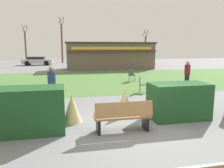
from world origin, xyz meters
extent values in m
plane|color=slate|center=(0.00, 0.00, 0.00)|extent=(80.00, 80.00, 0.00)
cube|color=#4C7A38|center=(0.00, 10.98, 0.00)|extent=(36.00, 12.00, 0.01)
cube|color=#9E7547|center=(-0.50, 0.09, 0.45)|extent=(1.70, 0.49, 0.06)
cube|color=#9E7547|center=(-0.50, -0.13, 0.73)|extent=(1.70, 0.14, 0.44)
cube|color=black|center=(-1.23, 0.10, 0.23)|extent=(0.08, 0.44, 0.45)
cube|color=black|center=(0.23, 0.09, 0.23)|extent=(0.08, 0.44, 0.45)
cube|color=#9E7547|center=(-1.31, 0.10, 0.57)|extent=(0.06, 0.44, 0.06)
cube|color=#9E7547|center=(0.31, 0.08, 0.57)|extent=(0.06, 0.44, 0.06)
cube|color=#1E4C23|center=(-3.17, 0.59, 0.67)|extent=(1.99, 1.10, 1.34)
cube|color=#1E4C23|center=(1.75, 0.87, 0.63)|extent=(2.02, 1.10, 1.25)
cone|color=#D1BC7F|center=(0.03, 1.61, 0.51)|extent=(0.52, 0.52, 1.02)
cone|color=#D1BC7F|center=(-1.94, 1.23, 0.48)|extent=(0.65, 0.65, 0.96)
cone|color=#D1BC7F|center=(-0.03, 1.61, 0.46)|extent=(0.65, 0.65, 0.91)
cube|color=#6B5B4C|center=(3.16, 19.68, 1.47)|extent=(9.98, 3.60, 2.94)
cube|color=#333338|center=(3.16, 19.68, 3.02)|extent=(10.28, 3.90, 0.16)
cube|color=maroon|center=(3.16, 17.70, 2.12)|extent=(10.08, 0.36, 0.08)
cube|color=#D8CC4C|center=(3.16, 17.86, 2.41)|extent=(8.98, 0.04, 0.28)
cube|color=#4C5156|center=(2.78, 9.62, 0.45)|extent=(0.61, 0.61, 0.04)
cube|color=#4C5156|center=(2.67, 9.45, 0.67)|extent=(0.39, 0.28, 0.44)
cylinder|color=#4C5156|center=(3.05, 9.67, 0.23)|extent=(0.03, 0.03, 0.45)
cylinder|color=#4C5156|center=(2.73, 9.88, 0.23)|extent=(0.03, 0.03, 0.45)
cylinder|color=#4C5156|center=(2.83, 9.35, 0.23)|extent=(0.03, 0.03, 0.45)
cylinder|color=#4C5156|center=(2.52, 9.57, 0.23)|extent=(0.03, 0.03, 0.45)
cube|color=#4C5156|center=(2.14, 5.44, 0.45)|extent=(0.58, 0.58, 0.04)
cube|color=#4C5156|center=(1.95, 5.51, 0.67)|extent=(0.21, 0.42, 0.44)
cylinder|color=#4C5156|center=(2.24, 5.19, 0.23)|extent=(0.03, 0.03, 0.45)
cylinder|color=#4C5156|center=(2.39, 5.54, 0.23)|extent=(0.03, 0.03, 0.45)
cylinder|color=#4C5156|center=(1.89, 5.34, 0.23)|extent=(0.03, 0.03, 0.45)
cylinder|color=#4C5156|center=(2.04, 5.69, 0.23)|extent=(0.03, 0.03, 0.45)
cylinder|color=#23232D|center=(5.15, 6.02, 0.42)|extent=(0.28, 0.28, 0.85)
cylinder|color=maroon|center=(5.15, 6.02, 1.16)|extent=(0.34, 0.34, 0.62)
sphere|color=tan|center=(5.15, 6.02, 1.58)|extent=(0.22, 0.22, 0.22)
cylinder|color=#23232D|center=(-2.69, 3.62, 0.42)|extent=(0.28, 0.28, 0.85)
cylinder|color=navy|center=(-2.69, 3.62, 1.16)|extent=(0.34, 0.34, 0.62)
sphere|color=#8C6647|center=(-2.69, 3.62, 1.58)|extent=(0.22, 0.22, 0.22)
cube|color=#B7BABF|center=(-5.84, 27.45, 0.55)|extent=(4.30, 2.05, 0.60)
cube|color=black|center=(-5.99, 27.46, 0.98)|extent=(2.40, 1.72, 0.44)
cylinder|color=black|center=(-4.49, 28.29, 0.32)|extent=(0.65, 0.26, 0.64)
cylinder|color=black|center=(-4.60, 26.46, 0.32)|extent=(0.65, 0.26, 0.64)
cylinder|color=black|center=(-7.09, 28.45, 0.32)|extent=(0.65, 0.26, 0.64)
cylinder|color=black|center=(-7.20, 26.61, 0.32)|extent=(0.65, 0.26, 0.64)
cylinder|color=brown|center=(-8.58, 35.29, 2.64)|extent=(0.28, 0.28, 5.27)
cylinder|color=brown|center=(-8.25, 35.39, 5.77)|extent=(0.25, 0.58, 1.12)
cylinder|color=brown|center=(-8.76, 35.59, 5.77)|extent=(0.54, 0.36, 1.12)
cylinder|color=brown|center=(-8.75, 34.98, 5.77)|extent=(0.54, 0.35, 1.12)
cylinder|color=brown|center=(11.95, 31.15, 2.25)|extent=(0.28, 0.28, 4.50)
cylinder|color=brown|center=(12.29, 31.25, 5.00)|extent=(0.25, 0.58, 1.12)
cylinder|color=brown|center=(11.78, 31.45, 5.00)|extent=(0.54, 0.36, 1.12)
cylinder|color=brown|center=(11.78, 30.84, 5.00)|extent=(0.54, 0.35, 1.12)
cylinder|color=brown|center=(-2.36, 31.42, 3.15)|extent=(0.28, 0.28, 6.30)
cylinder|color=brown|center=(-2.03, 31.52, 6.80)|extent=(0.25, 0.58, 1.12)
cylinder|color=brown|center=(-2.54, 31.72, 6.80)|extent=(0.54, 0.36, 1.12)
cylinder|color=brown|center=(-2.53, 31.11, 6.80)|extent=(0.54, 0.35, 1.12)
camera|label=1|loc=(-2.15, -6.04, 2.48)|focal=35.44mm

